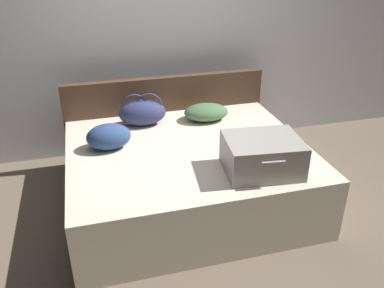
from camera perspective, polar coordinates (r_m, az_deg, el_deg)
ground_plane at (r=3.46m, az=1.22°, el=-11.66°), size 12.00×12.00×0.00m
back_wall at (r=4.39m, az=-4.95°, el=15.59°), size 8.00×0.10×2.60m
bed at (r=3.61m, az=-0.53°, el=-4.43°), size 2.03×1.69×0.55m
headboard at (r=4.30m, az=-3.59°, el=3.59°), size 2.07×0.08×0.91m
hard_case_large at (r=3.13m, az=9.82°, el=-1.55°), size 0.61×0.52×0.27m
duffel_bag at (r=3.90m, az=-7.00°, el=4.42°), size 0.47×0.29×0.31m
pillow_near_headboard at (r=4.00m, az=2.00°, el=4.49°), size 0.46×0.34×0.16m
pillow_center_head at (r=3.50m, az=-11.63°, el=1.03°), size 0.38×0.27×0.22m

